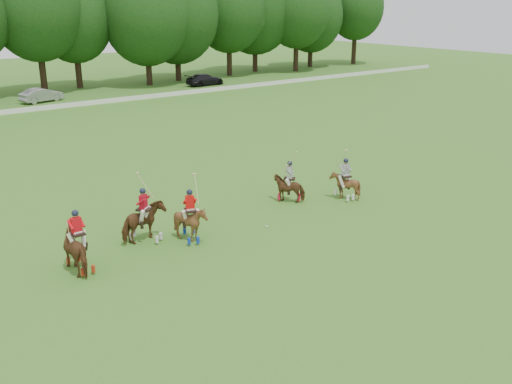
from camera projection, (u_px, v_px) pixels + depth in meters
ground at (275, 266)px, 21.96m from camera, size 180.00×180.00×0.00m
boundary_rail at (7, 112)px, 50.60m from camera, size 120.00×0.10×0.44m
car_mid at (42, 95)px, 56.42m from camera, size 4.46×2.49×1.39m
car_right at (205, 80)px, 67.31m from camera, size 4.75×2.10×1.36m
polo_red_a at (79, 249)px, 21.32m from camera, size 1.29×2.10×2.42m
polo_red_b at (145, 222)px, 23.91m from camera, size 2.16×2.12×2.90m
polo_red_c at (191, 222)px, 24.01m from camera, size 1.69×1.78×2.82m
polo_stripe_a at (289, 187)px, 28.76m from camera, size 1.65×1.67×2.64m
polo_stripe_b at (345, 185)px, 29.06m from camera, size 1.31×1.43×2.68m
polo_ball at (267, 226)px, 25.62m from camera, size 0.09×0.09×0.09m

